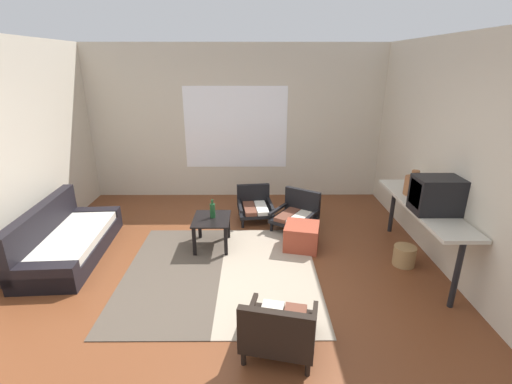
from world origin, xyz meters
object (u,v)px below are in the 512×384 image
ottoman_orange (302,236)px  wicker_basket (404,256)px  armchair_by_window (255,205)px  console_shelf (423,210)px  armchair_striped_foreground (279,329)px  crt_television (436,195)px  armchair_corner (297,212)px  clay_vase (414,185)px  glass_bottle (213,210)px  coffee_table (212,224)px  couch (66,241)px

ottoman_orange → wicker_basket: 1.30m
armchair_by_window → console_shelf: console_shelf is taller
armchair_striped_foreground → crt_television: (1.82, 1.26, 0.75)m
armchair_corner → clay_vase: (1.39, -0.68, 0.67)m
ottoman_orange → clay_vase: 1.58m
crt_television → armchair_striped_foreground: bearing=-145.3°
armchair_corner → glass_bottle: 1.35m
coffee_table → armchair_by_window: (0.58, 0.94, -0.10)m
ottoman_orange → couch: bearing=-176.6°
crt_television → coffee_table: bearing=165.4°
console_shelf → wicker_basket: 0.62m
armchair_by_window → ottoman_orange: armchair_by_window is taller
console_shelf → armchair_by_window: bearing=146.0°
ottoman_orange → clay_vase: clay_vase is taller
armchair_by_window → glass_bottle: glass_bottle is taller
armchair_by_window → armchair_corner: armchair_corner is taller
armchair_corner → crt_television: crt_television is taller
armchair_striped_foreground → wicker_basket: size_ratio=2.82×
armchair_striped_foreground → armchair_corner: armchair_striped_foreground is taller
crt_television → wicker_basket: size_ratio=1.85×
armchair_corner → clay_vase: size_ratio=2.52×
console_shelf → wicker_basket: (-0.17, -0.07, -0.59)m
crt_television → armchair_corner: bearing=137.6°
wicker_basket → couch: bearing=176.5°
armchair_striped_foreground → console_shelf: (1.82, 1.50, 0.47)m
coffee_table → console_shelf: 2.66m
armchair_by_window → armchair_corner: size_ratio=0.81×
couch → clay_vase: size_ratio=5.68×
console_shelf → clay_vase: clay_vase is taller
clay_vase → glass_bottle: 2.62m
armchair_corner → armchair_striped_foreground: bearing=-99.8°
armchair_striped_foreground → couch: bearing=147.3°
armchair_corner → clay_vase: clay_vase is taller
coffee_table → wicker_basket: coffee_table is taller
armchair_by_window → crt_television: bearing=-38.6°
armchair_by_window → coffee_table: bearing=-121.8°
ottoman_orange → console_shelf: size_ratio=0.23×
armchair_striped_foreground → clay_vase: clay_vase is taller
coffee_table → clay_vase: 2.67m
coffee_table → armchair_striped_foreground: (0.78, -1.93, -0.08)m
ottoman_orange → armchair_by_window: bearing=122.7°
armchair_striped_foreground → clay_vase: (1.82, 1.83, 0.67)m
coffee_table → console_shelf: bearing=-9.3°
couch → console_shelf: size_ratio=0.96×
armchair_corner → glass_bottle: (-1.20, -0.56, 0.27)m
coffee_table → clay_vase: bearing=-2.2°
crt_television → glass_bottle: crt_television is taller
console_shelf → clay_vase: (0.00, 0.33, 0.20)m
armchair_corner → crt_television: bearing=-42.4°
ottoman_orange → clay_vase: size_ratio=1.39×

